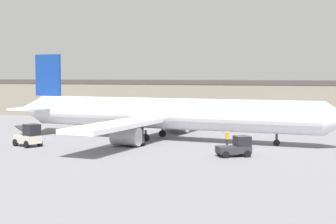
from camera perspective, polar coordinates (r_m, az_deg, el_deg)
ground_plane at (r=62.92m, az=-0.00°, el=-3.11°), size 400.00×400.00×0.00m
terminal_building at (r=92.22m, az=6.12°, el=1.36°), size 97.43×10.29×7.05m
airplane at (r=63.00m, az=-0.81°, el=-0.22°), size 44.12×35.06×10.69m
ground_crew_worker at (r=57.09m, az=6.57°, el=-2.92°), size 0.39×0.39×1.76m
baggage_tug at (r=50.57m, az=7.58°, el=-3.86°), size 3.60×3.27×1.98m
belt_loader_truck at (r=59.01m, az=-15.18°, el=-2.58°), size 3.59×2.92×2.54m
pushback_tug at (r=57.57m, az=-3.85°, el=-2.70°), size 3.06×2.94×2.46m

